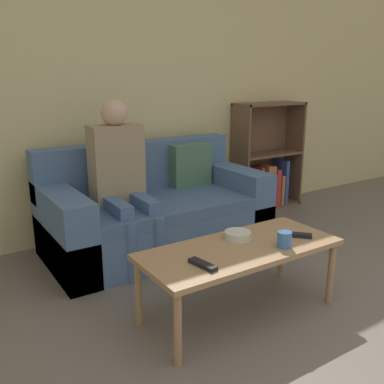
{
  "coord_description": "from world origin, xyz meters",
  "views": [
    {
      "loc": [
        -1.6,
        -0.45,
        1.34
      ],
      "look_at": [
        -0.12,
        1.83,
        0.6
      ],
      "focal_mm": 40.0,
      "sensor_mm": 36.0,
      "label": 1
    }
  ],
  "objects_px": {
    "couch": "(156,213)",
    "cup_near": "(284,239)",
    "coffee_table": "(240,253)",
    "tv_remote_0": "(203,264)",
    "snack_bowl": "(238,235)",
    "tv_remote_1": "(297,235)",
    "person_adult": "(120,172)",
    "bookshelf": "(263,169)"
  },
  "relations": [
    {
      "from": "tv_remote_1",
      "to": "snack_bowl",
      "type": "bearing_deg",
      "value": 109.76
    },
    {
      "from": "couch",
      "to": "cup_near",
      "type": "height_order",
      "value": "couch"
    },
    {
      "from": "coffee_table",
      "to": "tv_remote_1",
      "type": "bearing_deg",
      "value": -9.84
    },
    {
      "from": "person_adult",
      "to": "tv_remote_0",
      "type": "height_order",
      "value": "person_adult"
    },
    {
      "from": "tv_remote_0",
      "to": "tv_remote_1",
      "type": "xyz_separation_m",
      "value": [
        0.7,
        0.03,
        0.0
      ]
    },
    {
      "from": "tv_remote_0",
      "to": "cup_near",
      "type": "bearing_deg",
      "value": -13.86
    },
    {
      "from": "bookshelf",
      "to": "coffee_table",
      "type": "relative_size",
      "value": 0.93
    },
    {
      "from": "couch",
      "to": "coffee_table",
      "type": "bearing_deg",
      "value": -94.1
    },
    {
      "from": "tv_remote_0",
      "to": "person_adult",
      "type": "bearing_deg",
      "value": 76.45
    },
    {
      "from": "coffee_table",
      "to": "snack_bowl",
      "type": "height_order",
      "value": "snack_bowl"
    },
    {
      "from": "coffee_table",
      "to": "tv_remote_1",
      "type": "distance_m",
      "value": 0.39
    },
    {
      "from": "bookshelf",
      "to": "person_adult",
      "type": "distance_m",
      "value": 1.85
    },
    {
      "from": "person_adult",
      "to": "cup_near",
      "type": "height_order",
      "value": "person_adult"
    },
    {
      "from": "bookshelf",
      "to": "tv_remote_1",
      "type": "distance_m",
      "value": 1.96
    },
    {
      "from": "coffee_table",
      "to": "snack_bowl",
      "type": "xyz_separation_m",
      "value": [
        0.06,
        0.1,
        0.06
      ]
    },
    {
      "from": "couch",
      "to": "snack_bowl",
      "type": "relative_size",
      "value": 10.87
    },
    {
      "from": "coffee_table",
      "to": "person_adult",
      "type": "relative_size",
      "value": 0.98
    },
    {
      "from": "tv_remote_0",
      "to": "snack_bowl",
      "type": "bearing_deg",
      "value": 17.75
    },
    {
      "from": "cup_near",
      "to": "snack_bowl",
      "type": "height_order",
      "value": "cup_near"
    },
    {
      "from": "bookshelf",
      "to": "snack_bowl",
      "type": "relative_size",
      "value": 6.87
    },
    {
      "from": "cup_near",
      "to": "coffee_table",
      "type": "bearing_deg",
      "value": 145.46
    },
    {
      "from": "couch",
      "to": "snack_bowl",
      "type": "xyz_separation_m",
      "value": [
        -0.02,
        -1.05,
        0.16
      ]
    },
    {
      "from": "bookshelf",
      "to": "couch",
      "type": "bearing_deg",
      "value": -166.01
    },
    {
      "from": "couch",
      "to": "person_adult",
      "type": "relative_size",
      "value": 1.44
    },
    {
      "from": "couch",
      "to": "cup_near",
      "type": "distance_m",
      "value": 1.3
    },
    {
      "from": "tv_remote_1",
      "to": "tv_remote_0",
      "type": "bearing_deg",
      "value": 139.94
    },
    {
      "from": "coffee_table",
      "to": "tv_remote_0",
      "type": "bearing_deg",
      "value": -163.21
    },
    {
      "from": "cup_near",
      "to": "couch",
      "type": "bearing_deg",
      "value": 95.24
    },
    {
      "from": "coffee_table",
      "to": "tv_remote_0",
      "type": "height_order",
      "value": "tv_remote_0"
    },
    {
      "from": "tv_remote_0",
      "to": "snack_bowl",
      "type": "xyz_separation_m",
      "value": [
        0.38,
        0.2,
        0.01
      ]
    },
    {
      "from": "coffee_table",
      "to": "cup_near",
      "type": "height_order",
      "value": "cup_near"
    },
    {
      "from": "tv_remote_0",
      "to": "snack_bowl",
      "type": "relative_size",
      "value": 1.12
    },
    {
      "from": "couch",
      "to": "coffee_table",
      "type": "xyz_separation_m",
      "value": [
        -0.08,
        -1.15,
        0.09
      ]
    },
    {
      "from": "coffee_table",
      "to": "cup_near",
      "type": "distance_m",
      "value": 0.26
    },
    {
      "from": "bookshelf",
      "to": "tv_remote_0",
      "type": "xyz_separation_m",
      "value": [
        -1.87,
        -1.61,
        0.02
      ]
    },
    {
      "from": "bookshelf",
      "to": "person_adult",
      "type": "xyz_separation_m",
      "value": [
        -1.78,
        -0.44,
        0.27
      ]
    },
    {
      "from": "tv_remote_0",
      "to": "tv_remote_1",
      "type": "distance_m",
      "value": 0.7
    },
    {
      "from": "couch",
      "to": "tv_remote_0",
      "type": "distance_m",
      "value": 1.32
    },
    {
      "from": "coffee_table",
      "to": "tv_remote_0",
      "type": "distance_m",
      "value": 0.34
    },
    {
      "from": "coffee_table",
      "to": "person_adult",
      "type": "xyz_separation_m",
      "value": [
        -0.24,
        1.08,
        0.3
      ]
    },
    {
      "from": "tv_remote_0",
      "to": "coffee_table",
      "type": "bearing_deg",
      "value": 7.39
    },
    {
      "from": "couch",
      "to": "tv_remote_1",
      "type": "height_order",
      "value": "couch"
    }
  ]
}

